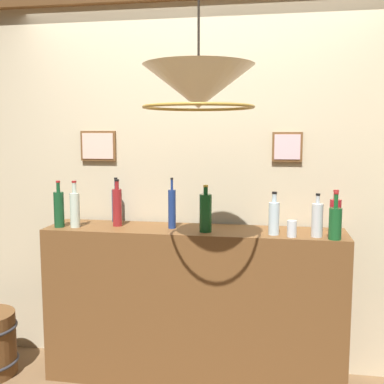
# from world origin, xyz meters

# --- Properties ---
(panelled_rear_partition) EXTENTS (3.31, 0.15, 2.76)m
(panelled_rear_partition) POSITION_xyz_m (-0.00, 1.10, 1.45)
(panelled_rear_partition) COLOR beige
(panelled_rear_partition) RESTS_ON ground
(bar_shelf_unit) EXTENTS (1.96, 0.40, 1.04)m
(bar_shelf_unit) POSITION_xyz_m (0.00, 0.82, 0.52)
(bar_shelf_unit) COLOR brown
(bar_shelf_unit) RESTS_ON ground
(liquor_bottle_bourbon) EXTENTS (0.05, 0.05, 0.33)m
(liquor_bottle_bourbon) POSITION_xyz_m (-0.14, 0.82, 1.17)
(liquor_bottle_bourbon) COLOR navy
(liquor_bottle_bourbon) RESTS_ON bar_shelf_unit
(liquor_bottle_mezcal) EXTENTS (0.07, 0.07, 0.27)m
(liquor_bottle_mezcal) POSITION_xyz_m (0.52, 0.74, 1.14)
(liquor_bottle_mezcal) COLOR silver
(liquor_bottle_mezcal) RESTS_ON bar_shelf_unit
(liquor_bottle_rum) EXTENTS (0.08, 0.08, 0.30)m
(liquor_bottle_rum) POSITION_xyz_m (0.09, 0.74, 1.16)
(liquor_bottle_rum) COLOR #175021
(liquor_bottle_rum) RESTS_ON bar_shelf_unit
(liquor_bottle_brandy) EXTENTS (0.06, 0.06, 0.31)m
(liquor_bottle_brandy) POSITION_xyz_m (-0.78, 0.74, 1.16)
(liquor_bottle_brandy) COLOR silver
(liquor_bottle_brandy) RESTS_ON bar_shelf_unit
(liquor_bottle_tequila) EXTENTS (0.08, 0.08, 0.28)m
(liquor_bottle_tequila) POSITION_xyz_m (0.87, 0.66, 1.14)
(liquor_bottle_tequila) COLOR #185425
(liquor_bottle_tequila) RESTS_ON bar_shelf_unit
(liquor_bottle_vodka) EXTENTS (0.07, 0.07, 0.28)m
(liquor_bottle_vodka) POSITION_xyz_m (0.89, 0.81, 1.15)
(liquor_bottle_vodka) COLOR #A71B23
(liquor_bottle_vodka) RESTS_ON bar_shelf_unit
(liquor_bottle_vermouth) EXTENTS (0.06, 0.06, 0.32)m
(liquor_bottle_vermouth) POSITION_xyz_m (-0.52, 0.83, 1.17)
(liquor_bottle_vermouth) COLOR maroon
(liquor_bottle_vermouth) RESTS_ON bar_shelf_unit
(liquor_bottle_rye) EXTENTS (0.07, 0.07, 0.31)m
(liquor_bottle_rye) POSITION_xyz_m (-0.89, 0.73, 1.16)
(liquor_bottle_rye) COLOR #174A26
(liquor_bottle_rye) RESTS_ON bar_shelf_unit
(liquor_bottle_gin) EXTENTS (0.06, 0.06, 0.31)m
(liquor_bottle_gin) POSITION_xyz_m (-0.58, 0.98, 1.16)
(liquor_bottle_gin) COLOR navy
(liquor_bottle_gin) RESTS_ON bar_shelf_unit
(liquor_bottle_port) EXTENTS (0.07, 0.07, 0.26)m
(liquor_bottle_port) POSITION_xyz_m (0.78, 0.72, 1.14)
(liquor_bottle_port) COLOR silver
(liquor_bottle_port) RESTS_ON bar_shelf_unit
(glass_tumbler_rocks) EXTENTS (0.06, 0.06, 0.10)m
(glass_tumbler_rocks) POSITION_xyz_m (0.63, 0.69, 1.09)
(glass_tumbler_rocks) COLOR silver
(glass_tumbler_rocks) RESTS_ON bar_shelf_unit
(pendant_lamp) EXTENTS (0.57, 0.57, 0.57)m
(pendant_lamp) POSITION_xyz_m (0.13, 0.21, 1.88)
(pendant_lamp) COLOR #EFE5C6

